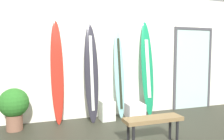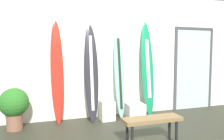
# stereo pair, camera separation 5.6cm
# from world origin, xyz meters

# --- Properties ---
(ground) EXTENTS (8.00, 8.00, 0.04)m
(ground) POSITION_xyz_m (0.00, 0.00, -0.02)
(ground) COLOR #323227
(wall_back) EXTENTS (7.20, 0.20, 2.80)m
(wall_back) POSITION_xyz_m (0.00, 1.30, 1.40)
(wall_back) COLOR white
(wall_back) RESTS_ON ground
(surfboard_crimson) EXTENTS (0.27, 0.34, 2.09)m
(surfboard_crimson) POSITION_xyz_m (-1.15, 1.02, 1.05)
(surfboard_crimson) COLOR #B1271B
(surfboard_crimson) RESTS_ON ground
(surfboard_charcoal) EXTENTS (0.31, 0.43, 2.05)m
(surfboard_charcoal) POSITION_xyz_m (-0.46, 0.95, 1.01)
(surfboard_charcoal) COLOR #27262E
(surfboard_charcoal) RESTS_ON ground
(surfboard_seafoam) EXTENTS (0.25, 0.33, 1.97)m
(surfboard_seafoam) POSITION_xyz_m (0.18, 1.00, 0.98)
(surfboard_seafoam) COLOR #81C0BB
(surfboard_seafoam) RESTS_ON ground
(surfboard_emerald) EXTENTS (0.31, 0.36, 2.15)m
(surfboard_emerald) POSITION_xyz_m (0.86, 0.99, 1.07)
(surfboard_emerald) COLOR #178451
(surfboard_emerald) RESTS_ON ground
(display_block_left) EXTENTS (0.40, 0.40, 0.31)m
(display_block_left) POSITION_xyz_m (0.52, 0.92, 0.15)
(display_block_left) COLOR white
(display_block_left) RESTS_ON ground
(display_block_center) EXTENTS (0.30, 0.30, 0.42)m
(display_block_center) POSITION_xyz_m (-0.14, 0.90, 0.21)
(display_block_center) COLOR white
(display_block_center) RESTS_ON ground
(glass_door) EXTENTS (1.13, 0.06, 2.08)m
(glass_door) POSITION_xyz_m (2.27, 1.18, 1.07)
(glass_door) COLOR silver
(glass_door) RESTS_ON ground
(potted_plant) EXTENTS (0.54, 0.54, 0.79)m
(potted_plant) POSITION_xyz_m (-1.95, 0.86, 0.47)
(potted_plant) COLOR brown
(potted_plant) RESTS_ON ground
(bench) EXTENTS (0.94, 0.28, 0.44)m
(bench) POSITION_xyz_m (0.17, -0.53, 0.37)
(bench) COLOR olive
(bench) RESTS_ON ground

